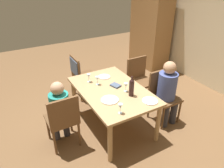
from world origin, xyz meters
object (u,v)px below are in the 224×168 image
person_woman_host (60,109)px  wine_glass_centre (126,85)px  dinner_plate_host (104,77)px  handbag (100,87)px  armoire_cabinet (150,26)px  dining_table (112,94)px  dinner_plate_guest_left (110,100)px  chair_far_right (162,93)px  wine_glass_near_right (120,107)px  wine_glass_far (97,79)px  dinner_plate_guest_right (150,101)px  wine_glass_near_left (89,76)px  chair_left_end (79,72)px  chair_far_left (139,77)px  chair_near (63,118)px  person_man_bearded (168,89)px  wine_bottle_tall_green (132,87)px

person_woman_host → wine_glass_centre: (0.18, 1.04, 0.20)m
dinner_plate_host → handbag: 0.96m
armoire_cabinet → dining_table: 2.96m
armoire_cabinet → dinner_plate_guest_left: 3.25m
chair_far_right → wine_glass_near_right: chair_far_right is taller
wine_glass_far → dinner_plate_guest_right: (0.85, 0.45, -0.10)m
dining_table → handbag: (-1.15, 0.35, -0.53)m
wine_glass_near_left → dining_table: bearing=27.2°
chair_left_end → wine_glass_near_right: (1.76, -0.10, 0.24)m
dinner_plate_guest_right → wine_glass_near_left: bearing=-152.0°
wine_glass_centre → dinner_plate_guest_right: (0.42, 0.16, -0.10)m
wine_glass_near_left → dinner_plate_guest_right: bearing=28.0°
wine_glass_near_left → chair_far_left: bearing=90.2°
armoire_cabinet → chair_near: 3.73m
wine_glass_near_left → dinner_plate_guest_right: (1.01, 0.54, -0.10)m
person_woman_host → wine_glass_near_left: size_ratio=7.30×
chair_far_left → person_man_bearded: 0.81m
wine_glass_near_right → dinner_plate_guest_left: (-0.35, 0.03, -0.10)m
armoire_cabinet → wine_glass_near_left: armoire_cabinet is taller
person_woman_host → wine_glass_centre: bearing=-10.1°
wine_glass_near_left → person_man_bearded: bearing=54.0°
chair_far_right → wine_glass_far: size_ratio=6.17×
chair_left_end → wine_glass_centre: chair_left_end is taller
wine_glass_near_left → wine_glass_centre: bearing=33.0°
chair_far_left → wine_bottle_tall_green: wine_bottle_tall_green is taller
chair_left_end → wine_bottle_tall_green: (1.45, 0.29, 0.28)m
dining_table → wine_bottle_tall_green: size_ratio=4.69×
person_man_bearded → dinner_plate_host: (-0.82, -0.78, 0.06)m
dinner_plate_guest_left → wine_glass_centre: bearing=106.4°
chair_far_right → wine_glass_centre: 0.78m
person_woman_host → person_man_bearded: 1.80m
chair_far_right → person_woman_host: (-0.28, -1.75, 0.10)m
wine_bottle_tall_green → person_man_bearded: bearing=85.0°
chair_far_right → person_woman_host: size_ratio=0.85×
wine_bottle_tall_green → dinner_plate_guest_left: size_ratio=1.20×
chair_left_end → chair_far_left: bearing=54.5°
chair_left_end → dinner_plate_guest_left: chair_left_end is taller
dinner_plate_guest_right → dinner_plate_host: bearing=-167.8°
dining_table → wine_glass_near_left: size_ratio=10.28×
wine_glass_far → chair_far_left: bearing=99.3°
dinner_plate_host → handbag: dinner_plate_host is taller
dining_table → person_woman_host: person_woman_host is taller
chair_left_end → wine_glass_near_left: 0.76m
dinner_plate_host → wine_glass_near_right: bearing=-16.4°
dinner_plate_host → dinner_plate_guest_left: size_ratio=0.82×
person_woman_host → wine_glass_near_left: person_woman_host is taller
person_woman_host → handbag: 1.74m
handbag → chair_far_right: bearing=20.6°
wine_bottle_tall_green → wine_glass_centre: bearing=-178.0°
wine_glass_near_left → wine_glass_far: bearing=28.8°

